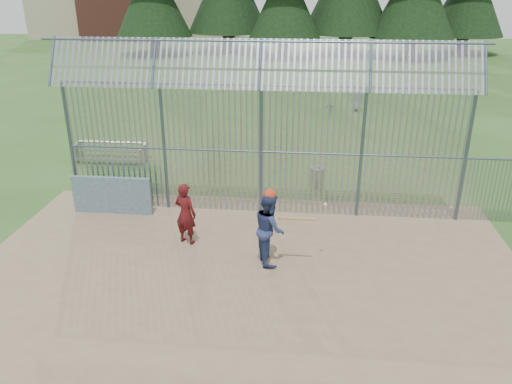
# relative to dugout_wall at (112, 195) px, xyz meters

# --- Properties ---
(ground) EXTENTS (120.00, 120.00, 0.00)m
(ground) POSITION_rel_dugout_wall_xyz_m (4.60, -2.90, -0.62)
(ground) COLOR #2D511E
(ground) RESTS_ON ground
(dirt_infield) EXTENTS (14.00, 10.00, 0.02)m
(dirt_infield) POSITION_rel_dugout_wall_xyz_m (4.60, -3.40, -0.61)
(dirt_infield) COLOR #756047
(dirt_infield) RESTS_ON ground
(dugout_wall) EXTENTS (2.50, 0.12, 1.20)m
(dugout_wall) POSITION_rel_dugout_wall_xyz_m (0.00, 0.00, 0.00)
(dugout_wall) COLOR #38566B
(dugout_wall) RESTS_ON dirt_infield
(batter) EXTENTS (0.96, 1.09, 1.89)m
(batter) POSITION_rel_dugout_wall_xyz_m (5.10, -2.45, 0.35)
(batter) COLOR navy
(batter) RESTS_ON dirt_infield
(onlooker) EXTENTS (0.75, 0.62, 1.76)m
(onlooker) POSITION_rel_dugout_wall_xyz_m (2.74, -1.67, 0.28)
(onlooker) COLOR maroon
(onlooker) RESTS_ON dirt_infield
(bg_kid_standing) EXTENTS (0.79, 0.65, 1.40)m
(bg_kid_standing) POSITION_rel_dugout_wall_xyz_m (8.80, 14.70, 0.08)
(bg_kid_standing) COLOR slate
(bg_kid_standing) RESTS_ON ground
(bg_kid_seated) EXTENTS (0.51, 0.30, 0.82)m
(bg_kid_seated) POSITION_rel_dugout_wall_xyz_m (7.21, 13.27, -0.21)
(bg_kid_seated) COLOR slate
(bg_kid_seated) RESTS_ON ground
(batting_gear) EXTENTS (1.57, 0.35, 0.74)m
(batting_gear) POSITION_rel_dugout_wall_xyz_m (5.21, -2.47, 1.20)
(batting_gear) COLOR red
(batting_gear) RESTS_ON ground
(trash_can) EXTENTS (0.56, 0.56, 0.82)m
(trash_can) POSITION_rel_dugout_wall_xyz_m (6.39, 2.83, -0.24)
(trash_can) COLOR #94969C
(trash_can) RESTS_ON ground
(bleacher) EXTENTS (3.00, 0.95, 0.72)m
(bleacher) POSITION_rel_dugout_wall_xyz_m (-1.91, 4.83, -0.21)
(bleacher) COLOR slate
(bleacher) RESTS_ON ground
(backstop_fence) EXTENTS (20.09, 0.81, 5.30)m
(backstop_fence) POSITION_rel_dugout_wall_xyz_m (6.41, 0.53, 1.74)
(backstop_fence) COLOR #47566B
(backstop_fence) RESTS_ON ground
(distant_buildings) EXTENTS (26.50, 10.50, 8.00)m
(distant_buildings) POSITION_rel_dugout_wall_xyz_m (-18.58, 53.59, 2.98)
(distant_buildings) COLOR brown
(distant_buildings) RESTS_ON ground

